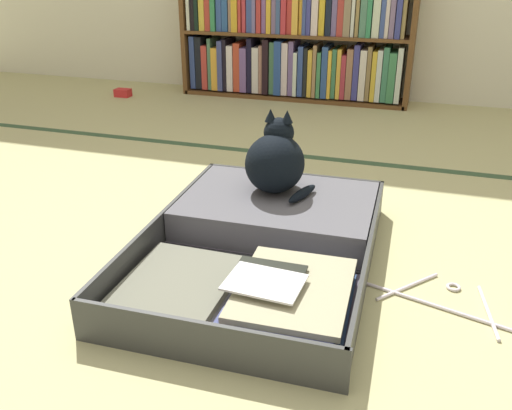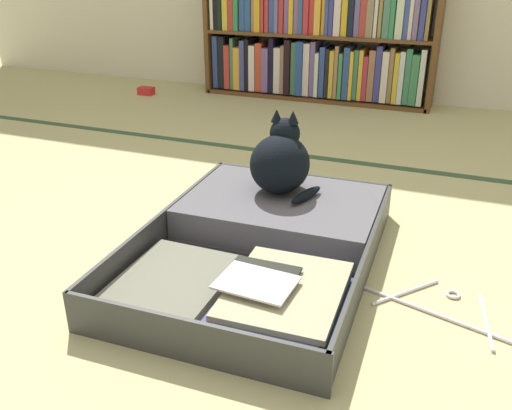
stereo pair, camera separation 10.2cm
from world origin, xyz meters
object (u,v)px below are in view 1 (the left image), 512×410
(bookshelf, at_px, (293,38))
(black_cat, at_px, (276,161))
(clothes_hanger, at_px, (445,301))
(open_suitcase, at_px, (268,238))
(small_red_pouch, at_px, (123,93))

(bookshelf, relative_size, black_cat, 5.31)
(bookshelf, relative_size, clothes_hanger, 3.44)
(bookshelf, distance_m, open_suitcase, 2.09)
(open_suitcase, height_order, clothes_hanger, open_suitcase)
(black_cat, distance_m, clothes_hanger, 0.71)
(black_cat, relative_size, clothes_hanger, 0.65)
(bookshelf, bearing_deg, small_red_pouch, -164.22)
(black_cat, bearing_deg, open_suitcase, -80.09)
(open_suitcase, bearing_deg, small_red_pouch, 131.34)
(small_red_pouch, bearing_deg, black_cat, -45.32)
(black_cat, xyz_separation_m, clothes_hanger, (0.58, -0.35, -0.22))
(open_suitcase, distance_m, small_red_pouch, 2.29)
(black_cat, xyz_separation_m, small_red_pouch, (-1.47, 1.49, -0.20))
(clothes_hanger, height_order, small_red_pouch, small_red_pouch)
(black_cat, distance_m, small_red_pouch, 2.10)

